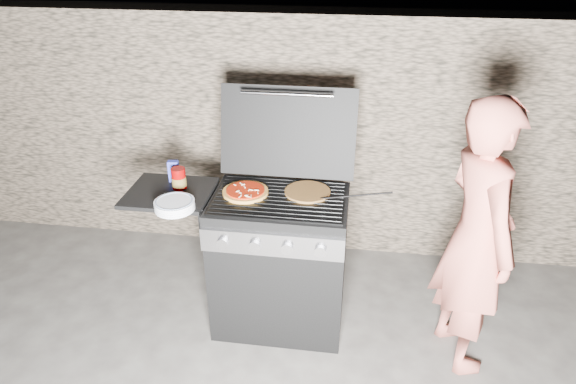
# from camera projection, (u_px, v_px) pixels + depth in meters

# --- Properties ---
(ground) EXTENTS (50.00, 50.00, 0.00)m
(ground) POSITION_uv_depth(u_px,v_px,m) (281.00, 317.00, 3.42)
(ground) COLOR #3A3632
(stone_wall) EXTENTS (8.00, 0.35, 1.80)m
(stone_wall) POSITION_uv_depth(u_px,v_px,m) (301.00, 133.00, 3.91)
(stone_wall) COLOR #856F59
(stone_wall) RESTS_ON ground
(gas_grill) EXTENTS (1.34, 0.79, 0.91)m
(gas_grill) POSITION_uv_depth(u_px,v_px,m) (241.00, 258.00, 3.23)
(gas_grill) COLOR black
(gas_grill) RESTS_ON ground
(pizza_topped) EXTENTS (0.36, 0.36, 0.03)m
(pizza_topped) POSITION_uv_depth(u_px,v_px,m) (245.00, 191.00, 3.02)
(pizza_topped) COLOR tan
(pizza_topped) RESTS_ON gas_grill
(pizza_plain) EXTENTS (0.33, 0.33, 0.01)m
(pizza_plain) POSITION_uv_depth(u_px,v_px,m) (308.00, 192.00, 3.03)
(pizza_plain) COLOR #B8823A
(pizza_plain) RESTS_ON gas_grill
(sauce_jar) EXTENTS (0.09, 0.09, 0.13)m
(sauce_jar) POSITION_uv_depth(u_px,v_px,m) (179.00, 178.00, 3.08)
(sauce_jar) COLOR #780404
(sauce_jar) RESTS_ON gas_grill
(blue_carton) EXTENTS (0.07, 0.05, 0.14)m
(blue_carton) POSITION_uv_depth(u_px,v_px,m) (174.00, 171.00, 3.16)
(blue_carton) COLOR #2D37AC
(blue_carton) RESTS_ON gas_grill
(plate_stack) EXTENTS (0.25, 0.25, 0.05)m
(plate_stack) POSITION_uv_depth(u_px,v_px,m) (175.00, 205.00, 2.87)
(plate_stack) COLOR white
(plate_stack) RESTS_ON gas_grill
(person) EXTENTS (0.54, 0.68, 1.62)m
(person) POSITION_uv_depth(u_px,v_px,m) (476.00, 239.00, 2.78)
(person) COLOR #D16756
(person) RESTS_ON ground
(tongs) EXTENTS (0.41, 0.01, 0.08)m
(tongs) POSITION_uv_depth(u_px,v_px,m) (355.00, 196.00, 2.91)
(tongs) COLOR black
(tongs) RESTS_ON gas_grill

